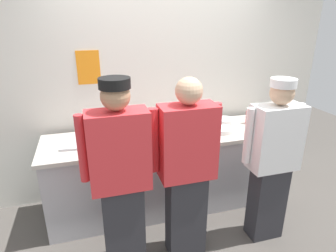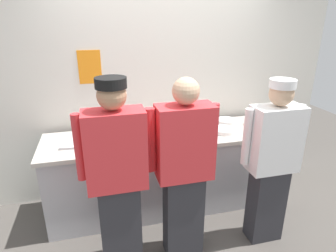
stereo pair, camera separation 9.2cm
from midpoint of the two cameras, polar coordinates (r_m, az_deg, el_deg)
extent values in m
plane|color=#514C47|center=(3.28, 1.62, -18.60)|extent=(9.00, 9.00, 0.00)
cube|color=silver|center=(3.43, -2.66, 10.96)|extent=(4.24, 0.10, 3.00)
cube|color=orange|center=(3.27, -16.21, 11.02)|extent=(0.24, 0.01, 0.36)
cube|color=#B2B2B7|center=(3.34, -0.32, -8.98)|extent=(2.65, 0.66, 0.85)
cube|color=#B7B2A8|center=(3.15, -0.34, -1.97)|extent=(2.70, 0.72, 0.04)
cube|color=#2D2D33|center=(2.64, -9.72, -19.03)|extent=(0.33, 0.20, 0.80)
cube|color=red|center=(2.26, -10.81, -4.81)|extent=(0.47, 0.24, 0.64)
cylinder|color=red|center=(2.28, -17.73, -4.35)|extent=(0.07, 0.07, 0.54)
cylinder|color=red|center=(2.31, -4.34, -2.96)|extent=(0.07, 0.07, 0.54)
sphere|color=tan|center=(2.11, -11.60, 5.84)|extent=(0.22, 0.22, 0.22)
cylinder|color=black|center=(2.09, -11.78, 8.29)|extent=(0.23, 0.23, 0.08)
cube|color=#2D2D33|center=(2.74, 2.50, -17.08)|extent=(0.33, 0.20, 0.80)
cube|color=red|center=(2.37, 2.77, -3.24)|extent=(0.47, 0.24, 0.63)
cylinder|color=red|center=(2.33, -3.81, -2.89)|extent=(0.07, 0.07, 0.54)
cylinder|color=red|center=(2.49, 8.36, -1.48)|extent=(0.07, 0.07, 0.54)
sphere|color=tan|center=(2.23, 2.96, 6.93)|extent=(0.22, 0.22, 0.22)
cube|color=#2D2D33|center=(3.07, 18.01, -14.05)|extent=(0.32, 0.20, 0.76)
cube|color=white|center=(2.75, 19.57, -2.19)|extent=(0.45, 0.24, 0.60)
cylinder|color=white|center=(2.63, 14.57, -1.93)|extent=(0.07, 0.07, 0.51)
cylinder|color=white|center=(2.92, 23.34, -0.74)|extent=(0.07, 0.07, 0.51)
sphere|color=tan|center=(2.62, 20.64, 6.10)|extent=(0.21, 0.21, 0.21)
cylinder|color=white|center=(2.61, 20.89, 7.97)|extent=(0.22, 0.22, 0.07)
cylinder|color=white|center=(3.25, 10.02, -1.03)|extent=(0.24, 0.24, 0.01)
cylinder|color=white|center=(3.25, 10.03, -0.83)|extent=(0.24, 0.24, 0.01)
cylinder|color=white|center=(3.24, 10.04, -0.64)|extent=(0.24, 0.24, 0.01)
cylinder|color=white|center=(3.24, 10.06, -0.44)|extent=(0.24, 0.24, 0.01)
cylinder|color=white|center=(3.48, 10.40, 0.44)|extent=(0.22, 0.22, 0.01)
cylinder|color=white|center=(3.48, 10.41, 0.62)|extent=(0.22, 0.22, 0.01)
cylinder|color=white|center=(3.48, 10.42, 0.81)|extent=(0.22, 0.22, 0.01)
cylinder|color=white|center=(3.47, 10.44, 0.99)|extent=(0.22, 0.22, 0.01)
cylinder|color=white|center=(3.47, 10.45, 1.18)|extent=(0.22, 0.22, 0.01)
cylinder|color=white|center=(3.46, 10.46, 1.37)|extent=(0.22, 0.22, 0.01)
cylinder|color=#B7BABF|center=(3.00, -7.79, -1.70)|extent=(0.32, 0.32, 0.12)
cube|color=#B7BABF|center=(3.03, -16.47, -3.16)|extent=(0.53, 0.36, 0.02)
cylinder|color=red|center=(3.55, 14.82, 1.65)|extent=(0.06, 0.06, 0.15)
cone|color=red|center=(3.53, 14.96, 3.06)|extent=(0.05, 0.05, 0.04)
cylinder|color=white|center=(3.24, -1.09, -0.45)|extent=(0.08, 0.08, 0.05)
cylinder|color=gold|center=(3.23, -1.10, -0.14)|extent=(0.07, 0.07, 0.01)
cylinder|color=white|center=(3.23, -9.02, -0.89)|extent=(0.09, 0.09, 0.04)
cylinder|color=#5B932D|center=(3.23, -9.03, -0.69)|extent=(0.07, 0.07, 0.01)
cylinder|color=white|center=(3.55, 18.15, 0.30)|extent=(0.09, 0.09, 0.04)
cylinder|color=orange|center=(3.54, 18.17, 0.50)|extent=(0.07, 0.07, 0.01)
cylinder|color=white|center=(3.13, -3.29, -0.79)|extent=(0.09, 0.09, 0.10)
cube|color=#B7BABF|center=(3.18, 3.70, -1.28)|extent=(0.19, 0.03, 0.01)
cube|color=black|center=(3.14, 1.38, -1.47)|extent=(0.09, 0.03, 0.02)
camera|label=1|loc=(0.05, -90.85, -0.32)|focal=30.91mm
camera|label=2|loc=(0.05, 89.15, 0.32)|focal=30.91mm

